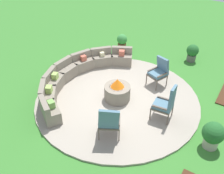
% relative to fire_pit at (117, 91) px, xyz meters
% --- Properties ---
extents(ground_plane, '(24.00, 24.00, 0.00)m').
position_rel_fire_pit_xyz_m(ground_plane, '(0.00, 0.00, -0.36)').
color(ground_plane, '#387A2D').
extents(patio_circle, '(5.33, 5.33, 0.06)m').
position_rel_fire_pit_xyz_m(patio_circle, '(0.00, 0.00, -0.33)').
color(patio_circle, '#9E9384').
rests_on(patio_circle, ground_plane).
extents(fire_pit, '(0.84, 0.84, 0.77)m').
position_rel_fire_pit_xyz_m(fire_pit, '(0.00, 0.00, 0.00)').
color(fire_pit, gray).
rests_on(fire_pit, patio_circle).
extents(curved_stone_bench, '(4.59, 1.92, 0.69)m').
position_rel_fire_pit_xyz_m(curved_stone_bench, '(0.09, 1.70, -0.02)').
color(curved_stone_bench, gray).
rests_on(curved_stone_bench, patio_circle).
extents(lounge_chair_front_left, '(0.79, 0.80, 1.08)m').
position_rel_fire_pit_xyz_m(lounge_chair_front_left, '(-1.54, -0.65, 0.25)').
color(lounge_chair_front_left, brown).
rests_on(lounge_chair_front_left, patio_circle).
extents(lounge_chair_front_right, '(0.60, 0.61, 1.18)m').
position_rel_fire_pit_xyz_m(lounge_chair_front_right, '(-0.08, -1.68, 0.28)').
color(lounge_chair_front_right, brown).
rests_on(lounge_chair_front_right, patio_circle).
extents(lounge_chair_back_left, '(0.71, 0.70, 1.04)m').
position_rel_fire_pit_xyz_m(lounge_chair_back_left, '(1.46, -0.81, 0.24)').
color(lounge_chair_back_left, brown).
rests_on(lounge_chair_back_left, patio_circle).
extents(potted_plant_0, '(0.48, 0.48, 0.71)m').
position_rel_fire_pit_xyz_m(potted_plant_0, '(3.78, -1.26, 0.03)').
color(potted_plant_0, '#605B56').
rests_on(potted_plant_0, ground_plane).
extents(potted_plant_1, '(0.59, 0.59, 0.80)m').
position_rel_fire_pit_xyz_m(potted_plant_1, '(-0.41, -3.13, 0.08)').
color(potted_plant_1, '#A89E8E').
rests_on(potted_plant_1, ground_plane).
extents(potted_plant_2, '(0.44, 0.44, 0.67)m').
position_rel_fire_pit_xyz_m(potted_plant_2, '(3.23, 1.67, 0.00)').
color(potted_plant_2, brown).
rests_on(potted_plant_2, ground_plane).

